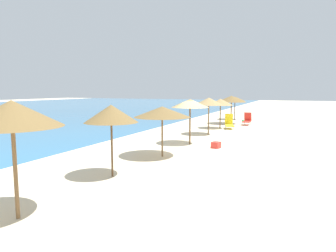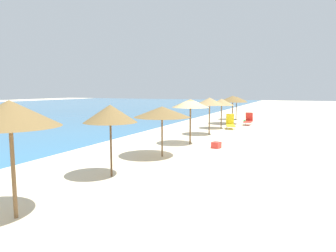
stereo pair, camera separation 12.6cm
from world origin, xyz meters
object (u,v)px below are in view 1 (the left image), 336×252
at_px(cooler_box, 216,145).
at_px(beach_umbrella_5, 190,103).
at_px(beach_umbrella_2, 12,114).
at_px(beach_ball, 243,121).
at_px(beach_umbrella_7, 220,102).
at_px(beach_umbrella_8, 231,99).
at_px(lounge_chair_3, 247,120).
at_px(lounge_chair_0, 229,123).
at_px(beach_umbrella_4, 162,112).
at_px(beach_umbrella_6, 209,102).
at_px(beach_umbrella_9, 235,99).
at_px(beach_umbrella_3, 111,114).

bearing_deg(cooler_box, beach_umbrella_5, 69.90).
distance_m(beach_umbrella_2, beach_ball, 24.77).
bearing_deg(beach_umbrella_7, cooler_box, -167.93).
height_order(beach_umbrella_5, cooler_box, beach_umbrella_5).
relative_size(beach_umbrella_8, lounge_chair_3, 2.03).
relative_size(beach_umbrella_7, lounge_chair_0, 1.51).
xyz_separation_m(beach_umbrella_2, cooler_box, (10.67, -2.20, -2.38)).
height_order(beach_umbrella_7, beach_umbrella_8, beach_umbrella_8).
bearing_deg(lounge_chair_3, beach_umbrella_4, 83.90).
relative_size(beach_umbrella_6, beach_umbrella_9, 1.07).
relative_size(beach_umbrella_9, beach_ball, 9.41).
bearing_deg(cooler_box, beach_umbrella_2, 168.33).
bearing_deg(beach_umbrella_2, beach_umbrella_7, -1.27).
xyz_separation_m(lounge_chair_0, lounge_chair_3, (3.19, -0.93, 0.01)).
relative_size(beach_umbrella_7, cooler_box, 5.51).
bearing_deg(beach_umbrella_9, beach_umbrella_3, -179.88).
xyz_separation_m(beach_umbrella_3, beach_umbrella_8, (18.77, -0.44, 0.02)).
distance_m(beach_umbrella_5, beach_ball, 13.53).
bearing_deg(beach_umbrella_5, beach_umbrella_3, 177.04).
bearing_deg(beach_umbrella_4, beach_umbrella_9, 0.99).
bearing_deg(lounge_chair_0, beach_umbrella_3, 69.07).
xyz_separation_m(beach_umbrella_7, beach_ball, (5.61, -0.94, -2.01)).
bearing_deg(beach_umbrella_9, beach_umbrella_6, -177.99).
bearing_deg(beach_umbrella_4, beach_umbrella_5, -1.53).
bearing_deg(beach_umbrella_4, lounge_chair_3, -6.41).
xyz_separation_m(beach_umbrella_9, beach_ball, (-2.34, -1.29, -2.04)).
xyz_separation_m(beach_umbrella_8, beach_umbrella_9, (4.27, 0.49, -0.12)).
bearing_deg(cooler_box, lounge_chair_3, 0.72).
relative_size(lounge_chair_0, lounge_chair_3, 1.20).
height_order(beach_umbrella_8, beach_ball, beach_umbrella_8).
relative_size(beach_umbrella_5, beach_umbrella_8, 0.96).
xyz_separation_m(beach_umbrella_7, cooler_box, (-8.33, -1.78, -1.97)).
height_order(beach_umbrella_3, beach_umbrella_6, beach_umbrella_3).
distance_m(beach_umbrella_6, beach_umbrella_7, 3.68).
height_order(beach_umbrella_4, beach_umbrella_5, beach_umbrella_5).
bearing_deg(beach_ball, beach_umbrella_6, 174.56).
relative_size(beach_umbrella_2, beach_umbrella_3, 1.11).
xyz_separation_m(beach_umbrella_3, cooler_box, (6.75, -2.09, -2.11)).
xyz_separation_m(beach_umbrella_2, lounge_chair_0, (19.20, -1.13, -2.11)).
relative_size(beach_umbrella_3, beach_umbrella_8, 0.96).
relative_size(beach_umbrella_8, cooler_box, 6.18).
distance_m(beach_umbrella_3, beach_umbrella_8, 18.77).
relative_size(beach_umbrella_7, beach_umbrella_8, 0.89).
relative_size(beach_umbrella_8, beach_ball, 10.52).
height_order(beach_umbrella_8, lounge_chair_3, beach_umbrella_8).
height_order(beach_umbrella_4, beach_umbrella_8, beach_umbrella_8).
bearing_deg(beach_umbrella_2, cooler_box, -11.67).
relative_size(beach_umbrella_8, beach_umbrella_9, 1.12).
relative_size(beach_umbrella_5, beach_umbrella_6, 1.00).
bearing_deg(beach_umbrella_3, beach_umbrella_7, -1.16).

